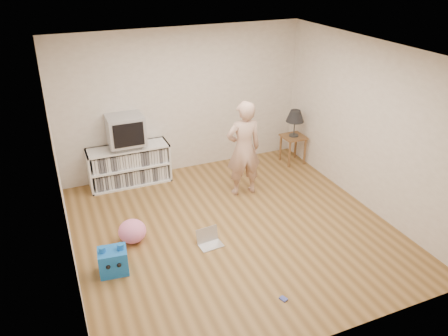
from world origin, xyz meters
name	(u,v)px	position (x,y,z in m)	size (l,w,h in m)	color
ground	(233,229)	(0.00, 0.00, 0.00)	(4.50, 4.50, 0.00)	brown
walls	(234,149)	(0.00, 0.00, 1.30)	(4.52, 4.52, 2.60)	beige
ceiling	(235,53)	(0.00, 0.00, 2.60)	(4.50, 4.50, 0.01)	white
media_unit	(129,165)	(-1.10, 2.04, 0.35)	(1.40, 0.45, 0.70)	white
dvd_deck	(127,145)	(-1.10, 2.02, 0.73)	(0.45, 0.35, 0.07)	gray
crt_tv	(126,130)	(-1.10, 2.02, 1.02)	(0.60, 0.53, 0.50)	#A2A2A7
side_table	(293,142)	(1.99, 1.65, 0.42)	(0.42, 0.42, 0.55)	brown
table_lamp	(295,117)	(1.99, 1.65, 0.94)	(0.34, 0.34, 0.52)	#333333
person	(244,149)	(0.60, 0.94, 0.82)	(0.60, 0.39, 1.63)	tan
laptop	(209,240)	(-0.46, -0.20, 0.06)	(0.35, 0.29, 0.23)	silver
playing_cards	(283,299)	(-0.05, -1.57, 0.01)	(0.07, 0.09, 0.02)	#4552B9
plush_blue	(113,261)	(-1.81, -0.29, 0.18)	(0.39, 0.34, 0.42)	blue
plush_pink	(132,231)	(-1.44, 0.28, 0.17)	(0.39, 0.39, 0.33)	pink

